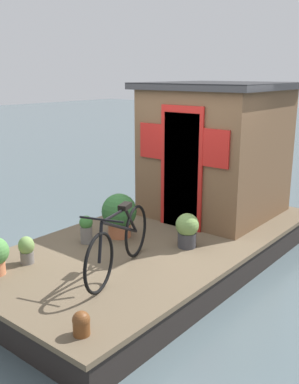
% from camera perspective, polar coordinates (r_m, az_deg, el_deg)
% --- Properties ---
extents(ground_plane, '(60.00, 60.00, 0.00)m').
position_cam_1_polar(ground_plane, '(6.40, 1.14, -9.32)').
color(ground_plane, '#4C5B60').
extents(houseboat_deck, '(5.19, 2.60, 0.42)m').
position_cam_1_polar(houseboat_deck, '(6.32, 1.15, -7.59)').
color(houseboat_deck, brown).
rests_on(houseboat_deck, ground_plane).
extents(houseboat_cabin, '(2.08, 2.02, 2.10)m').
position_cam_1_polar(houseboat_cabin, '(7.15, 8.58, 5.52)').
color(houseboat_cabin, brown).
rests_on(houseboat_cabin, houseboat_deck).
extents(bicycle, '(1.60, 0.66, 0.79)m').
position_cam_1_polar(bicycle, '(5.06, -3.95, -6.53)').
color(bicycle, black).
rests_on(bicycle, houseboat_deck).
extents(potted_plant_lavender, '(0.49, 0.49, 0.62)m').
position_cam_1_polar(potted_plant_lavender, '(6.17, -3.94, -2.84)').
color(potted_plant_lavender, '#B2603D').
rests_on(potted_plant_lavender, houseboat_deck).
extents(potted_plant_thyme, '(0.19, 0.19, 0.34)m').
position_cam_1_polar(potted_plant_thyme, '(5.56, -15.65, -7.15)').
color(potted_plant_thyme, slate).
rests_on(potted_plant_thyme, houseboat_deck).
extents(potted_plant_basil, '(0.31, 0.31, 0.46)m').
position_cam_1_polar(potted_plant_basil, '(5.83, 4.90, -4.84)').
color(potted_plant_basil, '#38383D').
rests_on(potted_plant_basil, houseboat_deck).
extents(potted_plant_succulent, '(0.18, 0.18, 0.39)m').
position_cam_1_polar(potted_plant_succulent, '(6.02, -8.20, -4.71)').
color(potted_plant_succulent, slate).
rests_on(potted_plant_succulent, houseboat_deck).
extents(mooring_bollard, '(0.16, 0.16, 0.23)m').
position_cam_1_polar(mooring_bollard, '(4.08, -8.84, -16.46)').
color(mooring_bollard, brown).
rests_on(mooring_bollard, houseboat_deck).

